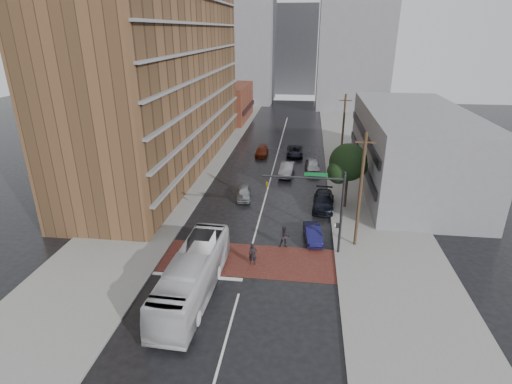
% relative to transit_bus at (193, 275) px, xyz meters
% --- Properties ---
extents(ground, '(160.00, 160.00, 0.00)m').
position_rel_transit_bus_xyz_m(ground, '(3.13, 4.45, -1.59)').
color(ground, black).
rests_on(ground, ground).
extents(crosswalk, '(14.00, 5.00, 0.02)m').
position_rel_transit_bus_xyz_m(crosswalk, '(3.13, 4.95, -1.58)').
color(crosswalk, brown).
rests_on(crosswalk, ground).
extents(sidewalk_west, '(9.00, 90.00, 0.15)m').
position_rel_transit_bus_xyz_m(sidewalk_west, '(-8.37, 29.45, -1.51)').
color(sidewalk_west, gray).
rests_on(sidewalk_west, ground).
extents(sidewalk_east, '(9.00, 90.00, 0.15)m').
position_rel_transit_bus_xyz_m(sidewalk_east, '(14.63, 29.45, -1.51)').
color(sidewalk_east, gray).
rests_on(sidewalk_east, ground).
extents(apartment_block, '(10.00, 44.00, 28.00)m').
position_rel_transit_bus_xyz_m(apartment_block, '(-10.87, 28.45, 12.41)').
color(apartment_block, brown).
rests_on(apartment_block, ground).
extents(storefront_west, '(8.00, 16.00, 7.00)m').
position_rel_transit_bus_xyz_m(storefront_west, '(-8.87, 58.45, 1.91)').
color(storefront_west, brown).
rests_on(storefront_west, ground).
extents(building_east, '(11.00, 26.00, 9.00)m').
position_rel_transit_bus_xyz_m(building_east, '(19.63, 24.45, 2.91)').
color(building_east, gray).
rests_on(building_east, ground).
extents(distant_tower_west, '(18.00, 16.00, 32.00)m').
position_rel_transit_bus_xyz_m(distant_tower_west, '(-10.87, 82.45, 14.41)').
color(distant_tower_west, gray).
rests_on(distant_tower_west, ground).
extents(distant_tower_east, '(16.00, 14.00, 36.00)m').
position_rel_transit_bus_xyz_m(distant_tower_east, '(17.13, 76.45, 16.41)').
color(distant_tower_east, gray).
rests_on(distant_tower_east, ground).
extents(distant_tower_center, '(12.00, 10.00, 24.00)m').
position_rel_transit_bus_xyz_m(distant_tower_center, '(3.13, 99.45, 10.41)').
color(distant_tower_center, gray).
rests_on(distant_tower_center, ground).
extents(street_tree, '(4.20, 4.10, 6.90)m').
position_rel_transit_bus_xyz_m(street_tree, '(11.65, 16.49, 3.15)').
color(street_tree, '#332319').
rests_on(street_tree, ground).
extents(signal_mast, '(6.50, 0.30, 7.20)m').
position_rel_transit_bus_xyz_m(signal_mast, '(8.98, 6.95, 3.15)').
color(signal_mast, '#2D2D33').
rests_on(signal_mast, ground).
extents(utility_pole_near, '(1.60, 0.26, 10.00)m').
position_rel_transit_bus_xyz_m(utility_pole_near, '(11.93, 8.45, 3.55)').
color(utility_pole_near, '#473321').
rests_on(utility_pole_near, ground).
extents(utility_pole_far, '(1.60, 0.26, 10.00)m').
position_rel_transit_bus_xyz_m(utility_pole_far, '(11.93, 28.45, 3.55)').
color(utility_pole_far, '#473321').
rests_on(utility_pole_far, ground).
extents(transit_bus, '(3.03, 11.46, 3.17)m').
position_rel_transit_bus_xyz_m(transit_bus, '(0.00, 0.00, 0.00)').
color(transit_bus, silver).
rests_on(transit_bus, ground).
extents(pedestrian_a, '(0.74, 0.56, 1.83)m').
position_rel_transit_bus_xyz_m(pedestrian_a, '(3.60, 4.40, -0.67)').
color(pedestrian_a, black).
rests_on(pedestrian_a, ground).
extents(pedestrian_b, '(0.96, 0.78, 1.88)m').
position_rel_transit_bus_xyz_m(pedestrian_b, '(5.92, 7.45, -0.64)').
color(pedestrian_b, black).
rests_on(pedestrian_b, ground).
extents(car_travel_a, '(2.08, 4.09, 1.34)m').
position_rel_transit_bus_xyz_m(car_travel_a, '(0.78, 17.52, -0.92)').
color(car_travel_a, '#A1A5A8').
rests_on(car_travel_a, ground).
extents(car_travel_b, '(1.96, 4.83, 1.56)m').
position_rel_transit_bus_xyz_m(car_travel_b, '(5.07, 25.87, -0.81)').
color(car_travel_b, '#93969A').
rests_on(car_travel_b, ground).
extents(car_travel_c, '(1.75, 4.30, 1.25)m').
position_rel_transit_bus_xyz_m(car_travel_c, '(0.90, 34.02, -0.96)').
color(car_travel_c, maroon).
rests_on(car_travel_c, ground).
extents(suv_travel, '(2.47, 5.14, 1.41)m').
position_rel_transit_bus_xyz_m(suv_travel, '(5.75, 34.47, -0.88)').
color(suv_travel, black).
rests_on(suv_travel, ground).
extents(car_parked_near, '(1.86, 4.06, 1.29)m').
position_rel_transit_bus_xyz_m(car_parked_near, '(8.33, 8.97, -0.94)').
color(car_parked_near, '#141344').
rests_on(car_parked_near, ground).
extents(car_parked_mid, '(2.43, 5.39, 1.53)m').
position_rel_transit_bus_xyz_m(car_parked_mid, '(9.43, 16.12, -0.82)').
color(car_parked_mid, black).
rests_on(car_parked_mid, ground).
extents(car_parked_far, '(2.15, 4.59, 1.52)m').
position_rel_transit_bus_xyz_m(car_parked_far, '(8.33, 27.83, -0.83)').
color(car_parked_far, '#A9ADB1').
rests_on(car_parked_far, ground).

